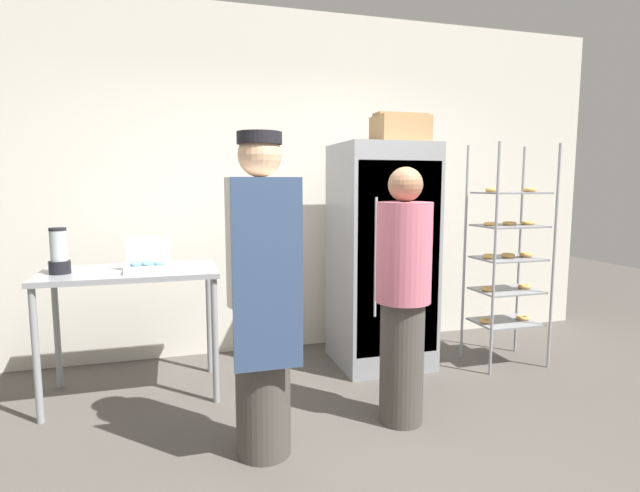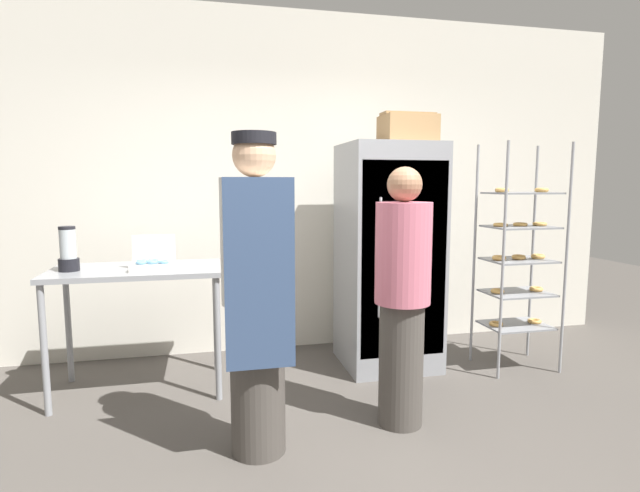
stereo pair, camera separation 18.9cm
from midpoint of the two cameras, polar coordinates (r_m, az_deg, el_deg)
The scene contains 10 objects.
ground_plane at distance 2.83m, azimuth 6.40°, elevation -24.68°, with size 14.00×14.00×0.00m, color #4C4742.
back_wall at distance 4.53m, azimuth -2.58°, elevation 7.12°, with size 6.40×0.12×2.99m, color silver.
refrigerator at distance 4.11m, azimuth 9.09°, elevation -1.18°, with size 0.73×0.74×1.81m.
baking_rack at distance 4.34m, azimuth 22.92°, elevation -1.34°, with size 0.57×0.43×1.81m.
prep_counter at distance 3.74m, azimuth -18.80°, elevation -3.99°, with size 1.17×0.66×0.90m.
donut_box at distance 3.59m, azimuth -17.15°, elevation -1.95°, with size 0.30×0.19×0.24m.
blender_pitcher at distance 3.75m, azimuth -25.57°, elevation -0.54°, with size 0.13×0.13×0.31m.
cardboard_storage_box at distance 4.08m, azimuth 11.33°, elevation 13.02°, with size 0.42×0.31×0.23m.
person_baker at distance 2.71m, azimuth -5.29°, elevation -5.21°, with size 0.37×0.39×1.76m.
person_customer at distance 3.10m, azimuth 11.13°, elevation -5.67°, with size 0.34×0.34×1.59m.
Camera 2 is at (-0.72, -2.29, 1.49)m, focal length 28.00 mm.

